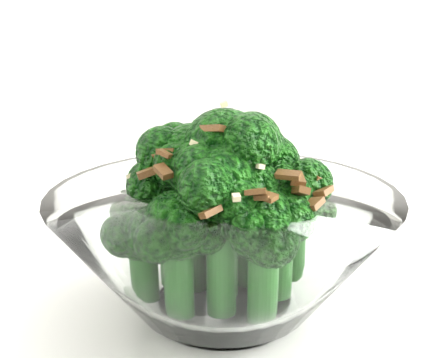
{
  "coord_description": "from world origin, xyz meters",
  "views": [
    {
      "loc": [
        0.1,
        -0.57,
        0.97
      ],
      "look_at": [
        0.07,
        -0.17,
        0.85
      ],
      "focal_mm": 50.0,
      "sensor_mm": 36.0,
      "label": 1
    }
  ],
  "objects": [
    {
      "name": "broccoli_dish",
      "position": [
        0.07,
        -0.17,
        0.81
      ],
      "size": [
        0.24,
        0.24,
        0.15
      ],
      "color": "white",
      "rests_on": "table"
    }
  ]
}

